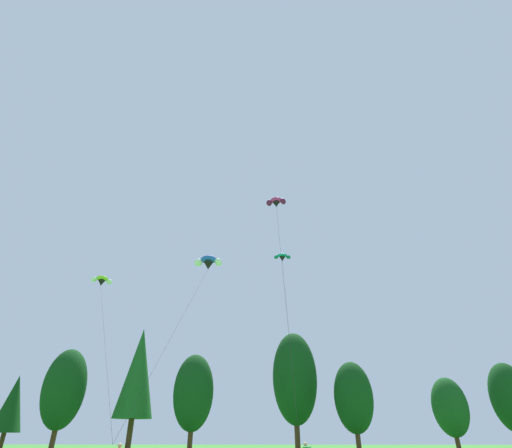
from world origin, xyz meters
TOP-DOWN VIEW (x-y plane):
  - treeline_tree_b at (-29.82, 55.57)m, footprint 3.61×3.61m
  - treeline_tree_c at (-21.29, 51.16)m, footprint 4.93×4.93m
  - treeline_tree_d at (-13.66, 54.60)m, footprint 4.89×4.89m
  - treeline_tree_e at (-5.65, 51.48)m, footprint 4.75×4.75m
  - treeline_tree_f at (6.74, 54.28)m, footprint 5.62×5.62m
  - treeline_tree_g at (13.27, 50.99)m, footprint 4.48×4.48m
  - treeline_tree_h at (24.99, 52.87)m, footprint 4.05×4.05m
  - treeline_tree_i at (32.85, 53.57)m, footprint 4.54×4.54m
  - parafoil_kite_high_blue_white at (-2.64, 37.49)m, footprint 3.39×14.97m
  - parafoil_kite_mid_magenta at (4.42, 37.48)m, footprint 2.33×10.97m
  - parafoil_kite_far_lime_white at (-13.08, 37.20)m, footprint 9.64×14.91m
  - parafoil_kite_low_teal at (5.14, 42.75)m, footprint 2.08×16.08m

SIDE VIEW (x-z plane):
  - treeline_tree_h at x=24.99m, z-range 0.88..9.21m
  - treeline_tree_b at x=-29.82m, z-range 1.15..10.27m
  - treeline_tree_g at x=13.27m, z-range 1.04..10.96m
  - treeline_tree_i at x=32.85m, z-range 1.07..11.21m
  - treeline_tree_e at x=-5.65m, z-range 1.15..12.09m
  - treeline_tree_c at x=-21.29m, z-range 1.22..12.82m
  - treeline_tree_f at x=6.74m, z-range 1.49..15.62m
  - treeline_tree_d at x=-13.66m, z-range 1.89..16.85m
  - parafoil_kite_far_lime_white at x=-13.08m, z-range 8.28..22.66m
  - parafoil_kite_high_blue_white at x=-2.64m, z-range 9.15..25.72m
  - parafoil_kite_low_teal at x=5.14m, z-range 10.68..29.82m
  - parafoil_kite_mid_magenta at x=4.42m, z-range 12.76..36.23m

